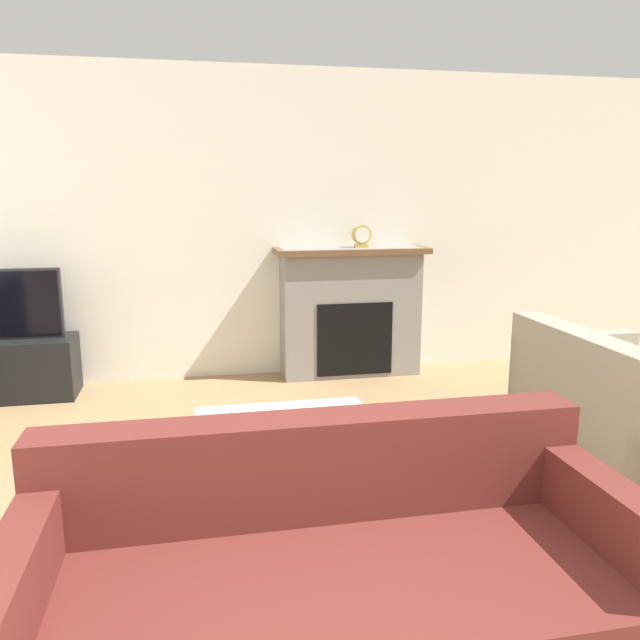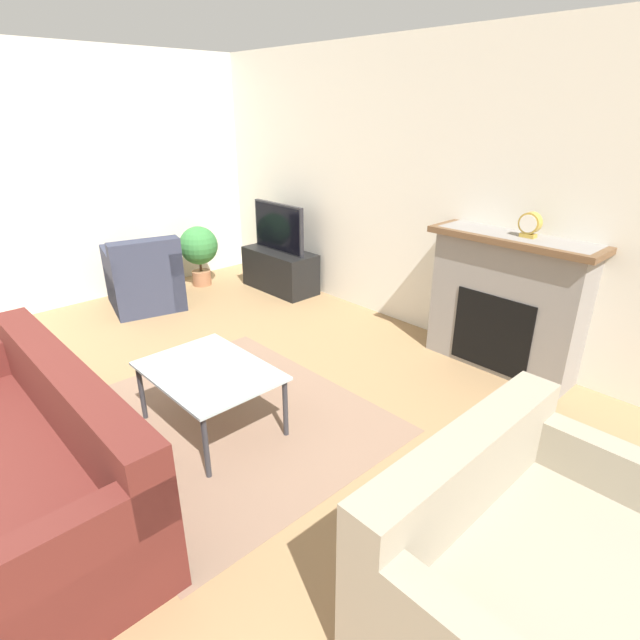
{
  "view_description": "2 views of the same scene",
  "coord_description": "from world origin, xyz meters",
  "px_view_note": "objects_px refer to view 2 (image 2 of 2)",
  "views": [
    {
      "loc": [
        -0.29,
        -1.02,
        1.66
      ],
      "look_at": [
        0.47,
        2.76,
        0.85
      ],
      "focal_mm": 35.0,
      "sensor_mm": 36.0,
      "label": 1
    },
    {
      "loc": [
        2.83,
        0.56,
        2.1
      ],
      "look_at": [
        0.44,
        2.82,
        0.68
      ],
      "focal_mm": 28.0,
      "sensor_mm": 36.0,
      "label": 2
    }
  ],
  "objects_px": {
    "armchair_by_window": "(144,281)",
    "mantel_clock": "(530,224)",
    "couch_loveseat": "(519,569)",
    "potted_plant": "(199,248)",
    "tv": "(279,227)",
    "coffee_table": "(209,375)",
    "couch_sectional": "(21,469)"
  },
  "relations": [
    {
      "from": "tv",
      "to": "mantel_clock",
      "type": "xyz_separation_m",
      "value": [
        2.93,
        0.13,
        0.49
      ]
    },
    {
      "from": "armchair_by_window",
      "to": "mantel_clock",
      "type": "bearing_deg",
      "value": 127.98
    },
    {
      "from": "coffee_table",
      "to": "tv",
      "type": "bearing_deg",
      "value": 131.34
    },
    {
      "from": "coffee_table",
      "to": "mantel_clock",
      "type": "xyz_separation_m",
      "value": [
        1.02,
        2.3,
        0.85
      ]
    },
    {
      "from": "couch_sectional",
      "to": "mantel_clock",
      "type": "height_order",
      "value": "mantel_clock"
    },
    {
      "from": "potted_plant",
      "to": "couch_loveseat",
      "type": "bearing_deg",
      "value": -15.78
    },
    {
      "from": "couch_loveseat",
      "to": "mantel_clock",
      "type": "xyz_separation_m",
      "value": [
        -1.13,
        2.13,
        0.97
      ]
    },
    {
      "from": "tv",
      "to": "potted_plant",
      "type": "height_order",
      "value": "tv"
    },
    {
      "from": "couch_sectional",
      "to": "armchair_by_window",
      "type": "bearing_deg",
      "value": 142.78
    },
    {
      "from": "couch_sectional",
      "to": "armchair_by_window",
      "type": "relative_size",
      "value": 2.17
    },
    {
      "from": "armchair_by_window",
      "to": "tv",
      "type": "bearing_deg",
      "value": 171.47
    },
    {
      "from": "couch_sectional",
      "to": "armchair_by_window",
      "type": "distance_m",
      "value": 3.13
    },
    {
      "from": "armchair_by_window",
      "to": "potted_plant",
      "type": "bearing_deg",
      "value": -151.55
    },
    {
      "from": "armchair_by_window",
      "to": "mantel_clock",
      "type": "xyz_separation_m",
      "value": [
        3.53,
        1.59,
        0.96
      ]
    },
    {
      "from": "couch_loveseat",
      "to": "armchair_by_window",
      "type": "distance_m",
      "value": 4.69
    },
    {
      "from": "tv",
      "to": "potted_plant",
      "type": "bearing_deg",
      "value": -142.97
    },
    {
      "from": "couch_sectional",
      "to": "armchair_by_window",
      "type": "xyz_separation_m",
      "value": [
        -2.5,
        1.9,
        0.01
      ]
    },
    {
      "from": "tv",
      "to": "armchair_by_window",
      "type": "relative_size",
      "value": 0.87
    },
    {
      "from": "couch_loveseat",
      "to": "armchair_by_window",
      "type": "height_order",
      "value": "same"
    },
    {
      "from": "tv",
      "to": "couch_loveseat",
      "type": "height_order",
      "value": "tv"
    },
    {
      "from": "tv",
      "to": "mantel_clock",
      "type": "height_order",
      "value": "mantel_clock"
    },
    {
      "from": "tv",
      "to": "armchair_by_window",
      "type": "xyz_separation_m",
      "value": [
        -0.6,
        -1.46,
        -0.47
      ]
    },
    {
      "from": "armchair_by_window",
      "to": "mantel_clock",
      "type": "relative_size",
      "value": 4.95
    },
    {
      "from": "tv",
      "to": "armchair_by_window",
      "type": "bearing_deg",
      "value": -112.26
    },
    {
      "from": "mantel_clock",
      "to": "tv",
      "type": "bearing_deg",
      "value": -177.48
    },
    {
      "from": "couch_loveseat",
      "to": "coffee_table",
      "type": "relative_size",
      "value": 1.47
    },
    {
      "from": "potted_plant",
      "to": "couch_sectional",
      "type": "bearing_deg",
      "value": -45.22
    },
    {
      "from": "tv",
      "to": "couch_sectional",
      "type": "height_order",
      "value": "tv"
    },
    {
      "from": "couch_sectional",
      "to": "mantel_clock",
      "type": "distance_m",
      "value": 3.76
    },
    {
      "from": "couch_loveseat",
      "to": "potted_plant",
      "type": "distance_m",
      "value": 5.08
    },
    {
      "from": "coffee_table",
      "to": "potted_plant",
      "type": "xyz_separation_m",
      "value": [
        -2.73,
        1.55,
        0.06
      ]
    },
    {
      "from": "couch_loveseat",
      "to": "couch_sectional",
      "type": "bearing_deg",
      "value": 122.1
    }
  ]
}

